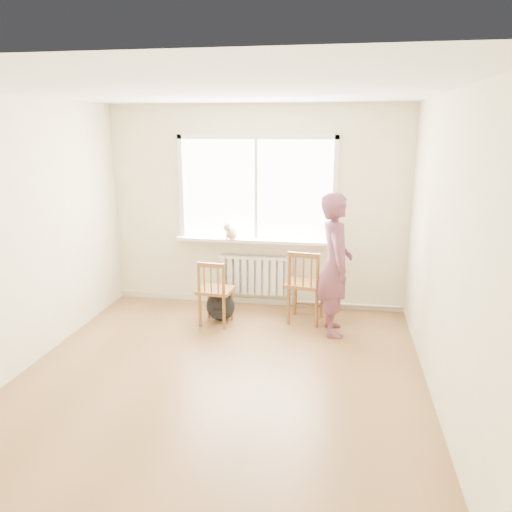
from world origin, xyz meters
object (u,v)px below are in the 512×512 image
at_px(person, 335,265).
at_px(chair_right, 305,286).
at_px(backpack, 220,306).
at_px(cat, 231,232).
at_px(chair_left, 215,293).

bearing_deg(person, chair_right, 44.28).
relative_size(chair_right, backpack, 2.54).
height_order(person, cat, person).
height_order(person, backpack, person).
relative_size(chair_right, cat, 2.63).
bearing_deg(person, chair_left, 80.68).
relative_size(chair_left, cat, 2.33).
relative_size(chair_left, person, 0.49).
height_order(cat, backpack, cat).
relative_size(chair_left, chair_right, 0.89).
height_order(chair_left, chair_right, chair_right).
relative_size(chair_left, backpack, 2.25).
xyz_separation_m(chair_left, backpack, (0.03, 0.16, -0.24)).
distance_m(chair_left, chair_right, 1.13).
xyz_separation_m(cat, backpack, (-0.04, -0.51, -0.87)).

